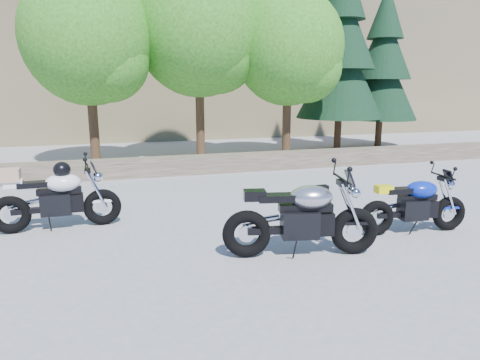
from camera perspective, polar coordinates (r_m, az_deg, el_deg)
name	(u,v)px	position (r m, az deg, el deg)	size (l,w,h in m)	color
ground	(246,239)	(6.99, 0.77, -7.81)	(90.00, 90.00, 0.00)	gray
stone_wall	(188,165)	(12.12, -6.99, 1.99)	(22.00, 0.55, 0.50)	#4A3C31
hillside	(174,18)	(34.99, -8.79, 20.58)	(80.00, 30.00, 15.00)	brown
tree_decid_left	(91,43)	(13.46, -19.20, 16.92)	(3.67, 3.67, 5.62)	#382314
tree_decid_mid	(202,33)	(14.19, -5.07, 18.90)	(4.08, 4.08, 6.24)	#382314
tree_decid_right	(292,52)	(14.40, 6.95, 16.60)	(3.54, 3.54, 5.41)	#382314
conifer_near	(342,51)	(16.65, 13.39, 16.41)	(3.17, 3.17, 7.06)	#382314
conifer_far	(383,64)	(18.30, 18.55, 14.43)	(2.82, 2.82, 6.27)	#382314
silver_bike	(302,219)	(6.21, 8.33, -5.12)	(2.27, 0.79, 1.15)	black
white_bike	(56,197)	(7.93, -23.34, -2.06)	(2.12, 0.67, 1.17)	black
blue_bike	(415,205)	(7.69, 22.29, -3.16)	(1.94, 0.61, 0.97)	black
backpack	(322,193)	(9.38, 10.89, -1.74)	(0.25, 0.21, 0.33)	black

